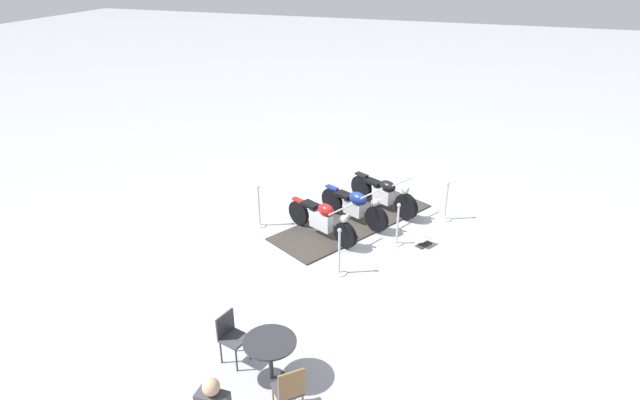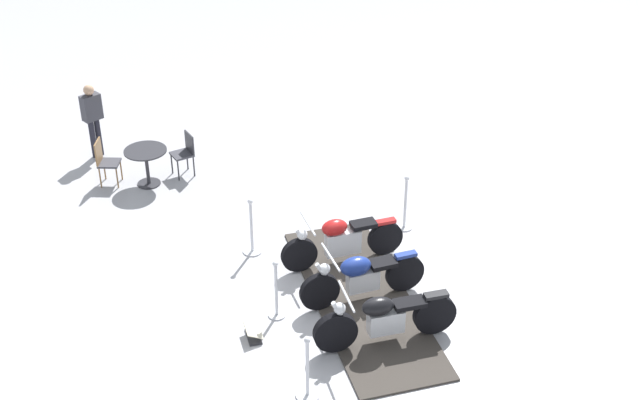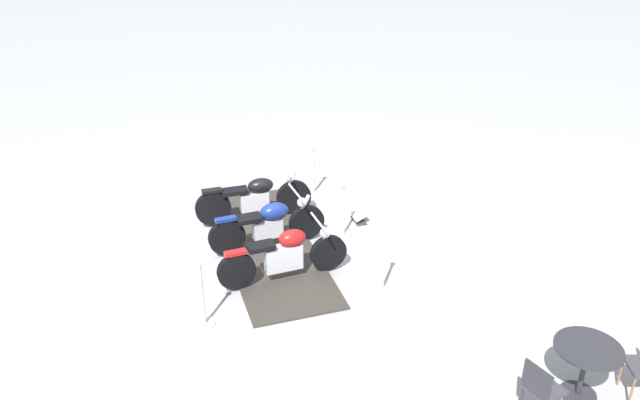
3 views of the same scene
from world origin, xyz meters
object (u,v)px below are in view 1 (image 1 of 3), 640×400
stanchion_right_rear (445,208)px  cafe_chair_across_table (231,335)px  stanchion_left_front (259,212)px  info_placard (424,243)px  cafe_chair_near_table (289,389)px  stanchion_right_mid (397,229)px  motorcycle_maroon (322,219)px  motorcycle_navy (355,205)px  stanchion_right_front (339,259)px  cafe_table (270,351)px  motorcycle_black (384,193)px

stanchion_right_rear → cafe_chair_across_table: stanchion_right_rear is taller
stanchion_left_front → info_placard: stanchion_left_front is taller
stanchion_right_rear → cafe_chair_near_table: stanchion_right_rear is taller
stanchion_left_front → stanchion_right_mid: (-0.22, 3.40, 0.01)m
motorcycle_maroon → cafe_chair_near_table: 5.40m
motorcycle_navy → stanchion_right_rear: bearing=49.5°
stanchion_right_mid → info_placard: 0.70m
motorcycle_maroon → stanchion_right_rear: bearing=61.7°
stanchion_right_front → info_placard: bearing=139.0°
motorcycle_maroon → cafe_table: motorcycle_maroon is taller
info_placard → stanchion_left_front: bearing=-55.6°
stanchion_left_front → cafe_chair_near_table: bearing=29.0°
cafe_chair_across_table → cafe_table: bearing=-0.0°
motorcycle_maroon → stanchion_right_mid: bearing=34.9°
motorcycle_black → motorcycle_navy: bearing=-89.0°
motorcycle_maroon → stanchion_left_front: stanchion_left_front is taller
stanchion_right_mid → info_placard: stanchion_right_mid is taller
stanchion_right_front → info_placard: 2.34m
stanchion_right_mid → cafe_table: (4.90, -1.03, 0.20)m
stanchion_left_front → stanchion_right_rear: 4.69m
stanchion_right_mid → motorcycle_black: bearing=-157.1°
motorcycle_navy → stanchion_right_rear: size_ratio=1.88×
motorcycle_black → stanchion_right_mid: stanchion_right_mid is taller
stanchion_right_front → stanchion_right_rear: 3.72m
motorcycle_navy → motorcycle_black: (-0.95, 0.52, -0.02)m
motorcycle_maroon → stanchion_right_mid: size_ratio=1.92×
stanchion_left_front → cafe_chair_near_table: size_ratio=1.15×
motorcycle_black → stanchion_right_mid: bearing=-37.4°
stanchion_right_mid → info_placard: (-0.14, 0.62, -0.31)m
stanchion_right_front → cafe_chair_near_table: bearing=6.4°
motorcycle_maroon → stanchion_right_front: (1.36, 0.83, -0.16)m
motorcycle_black → stanchion_right_rear: (0.01, 1.60, -0.17)m
cafe_table → stanchion_right_mid: bearing=168.1°
stanchion_left_front → stanchion_right_mid: 3.41m
stanchion_right_mid → cafe_chair_near_table: size_ratio=1.10×
stanchion_right_front → stanchion_right_rear: (-3.24, 1.82, -0.02)m
stanchion_right_rear → cafe_table: stanchion_right_rear is taller
motorcycle_maroon → info_placard: motorcycle_maroon is taller
stanchion_left_front → motorcycle_maroon: bearing=88.5°
stanchion_right_front → info_placard: size_ratio=2.40×
motorcycle_navy → stanchion_right_front: (2.30, 0.30, -0.16)m
stanchion_left_front → cafe_table: (4.68, 2.37, 0.22)m
motorcycle_navy → stanchion_right_front: size_ratio=1.82×
stanchion_left_front → stanchion_right_front: bearing=60.7°
motorcycle_navy → cafe_table: size_ratio=2.34×
motorcycle_maroon → stanchion_left_front: (-0.04, -1.66, -0.13)m
motorcycle_navy → cafe_chair_across_table: motorcycle_navy is taller
motorcycle_navy → stanchion_left_front: stanchion_left_front is taller
stanchion_right_rear → cafe_chair_across_table: (6.32, -2.74, 0.21)m
cafe_chair_near_table → cafe_chair_across_table: cafe_chair_near_table is taller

